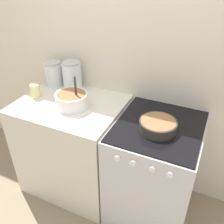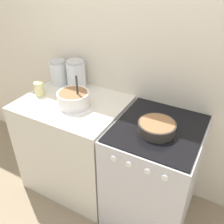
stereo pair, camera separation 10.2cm
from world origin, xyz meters
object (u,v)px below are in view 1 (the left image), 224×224
stove (154,171)px  tin_can (35,91)px  storage_jar_left (54,75)px  mixing_bowl (72,100)px  baking_pan (158,125)px  storage_jar_middle (72,77)px

stove → tin_can: bearing=-178.4°
storage_jar_left → tin_can: storage_jar_left is taller
mixing_bowl → tin_can: bearing=177.6°
baking_pan → stove: bearing=91.8°
mixing_bowl → baking_pan: size_ratio=1.05×
stove → storage_jar_left: storage_jar_left is taller
baking_pan → tin_can: 1.06m
storage_jar_middle → tin_can: bearing=-126.3°
stove → storage_jar_middle: 1.05m
baking_pan → storage_jar_middle: storage_jar_middle is taller
stove → storage_jar_left: (-1.06, 0.24, 0.54)m
mixing_bowl → baking_pan: 0.69m
mixing_bowl → storage_jar_left: bearing=142.4°
storage_jar_left → stove: bearing=-12.7°
storage_jar_middle → storage_jar_left: bearing=180.0°
mixing_bowl → tin_can: size_ratio=2.37×
mixing_bowl → baking_pan: (0.69, -0.01, -0.03)m
baking_pan → storage_jar_left: size_ratio=1.18×
baking_pan → storage_jar_left: bearing=164.5°
baking_pan → storage_jar_left: 1.10m
stove → baking_pan: size_ratio=3.46×
storage_jar_left → tin_can: (-0.00, -0.27, -0.04)m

